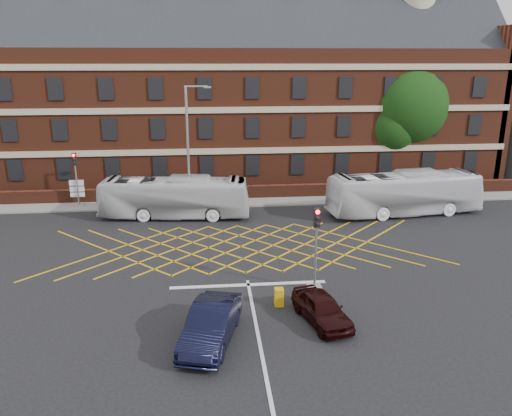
{
  "coord_description": "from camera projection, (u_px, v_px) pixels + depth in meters",
  "views": [
    {
      "loc": [
        -1.89,
        -26.78,
        11.08
      ],
      "look_at": [
        0.89,
        1.5,
        2.61
      ],
      "focal_mm": 35.0,
      "sensor_mm": 36.0,
      "label": 1
    }
  ],
  "objects": [
    {
      "name": "traffic_light_far",
      "position": [
        77.0,
        185.0,
        38.58
      ],
      "size": [
        0.7,
        0.7,
        4.27
      ],
      "color": "slate",
      "rests_on": "ground"
    },
    {
      "name": "victorian_building",
      "position": [
        228.0,
        95.0,
        47.65
      ],
      "size": [
        51.0,
        12.17,
        20.4
      ],
      "color": "#602918",
      "rests_on": "ground"
    },
    {
      "name": "traffic_light_near",
      "position": [
        315.0,
        257.0,
        24.51
      ],
      "size": [
        0.7,
        0.7,
        4.27
      ],
      "color": "slate",
      "rests_on": "ground"
    },
    {
      "name": "street_lamp",
      "position": [
        190.0,
        173.0,
        35.9
      ],
      "size": [
        2.25,
        1.0,
        9.37
      ],
      "color": "slate",
      "rests_on": "ground"
    },
    {
      "name": "stop_line",
      "position": [
        248.0,
        285.0,
        25.55
      ],
      "size": [
        8.0,
        0.3,
        0.02
      ],
      "primitive_type": "cube",
      "color": "silver",
      "rests_on": "ground"
    },
    {
      "name": "box_junction_hatching",
      "position": [
        241.0,
        246.0,
        30.79
      ],
      "size": [
        8.22,
        8.22,
        0.02
      ],
      "primitive_type": "cube",
      "rotation": [
        0.0,
        0.0,
        0.79
      ],
      "color": "#CC990C",
      "rests_on": "ground"
    },
    {
      "name": "utility_cabinet",
      "position": [
        279.0,
        297.0,
        23.29
      ],
      "size": [
        0.41,
        0.42,
        0.86
      ],
      "primitive_type": "cube",
      "color": "#DBA10C",
      "rests_on": "ground"
    },
    {
      "name": "centre_line",
      "position": [
        262.0,
        357.0,
        19.35
      ],
      "size": [
        0.15,
        14.0,
        0.02
      ],
      "primitive_type": "cube",
      "color": "silver",
      "rests_on": "ground"
    },
    {
      "name": "direction_signs",
      "position": [
        77.0,
        189.0,
        38.87
      ],
      "size": [
        1.1,
        0.16,
        2.2
      ],
      "color": "gray",
      "rests_on": "ground"
    },
    {
      "name": "bus_left",
      "position": [
        175.0,
        197.0,
        36.13
      ],
      "size": [
        10.99,
        3.61,
        3.0
      ],
      "primitive_type": "imported",
      "rotation": [
        0.0,
        0.0,
        1.47
      ],
      "color": "silver",
      "rests_on": "ground"
    },
    {
      "name": "car_maroon",
      "position": [
        322.0,
        308.0,
        21.79
      ],
      "size": [
        2.44,
        4.05,
        1.29
      ],
      "primitive_type": "imported",
      "rotation": [
        0.0,
        0.0,
        0.26
      ],
      "color": "black",
      "rests_on": "ground"
    },
    {
      "name": "bus_right",
      "position": [
        404.0,
        193.0,
        36.84
      ],
      "size": [
        11.75,
        3.99,
        3.21
      ],
      "primitive_type": "imported",
      "rotation": [
        0.0,
        0.0,
        1.69
      ],
      "color": "silver",
      "rests_on": "ground"
    },
    {
      "name": "ground",
      "position": [
        243.0,
        259.0,
        28.89
      ],
      "size": [
        120.0,
        120.0,
        0.0
      ],
      "primitive_type": "plane",
      "color": "black",
      "rests_on": "ground"
    },
    {
      "name": "boundary_wall",
      "position": [
        232.0,
        193.0,
        41.13
      ],
      "size": [
        56.0,
        0.5,
        1.1
      ],
      "primitive_type": "cube",
      "color": "#522216",
      "rests_on": "ground"
    },
    {
      "name": "car_navy",
      "position": [
        211.0,
        324.0,
        20.21
      ],
      "size": [
        2.83,
        5.02,
        1.57
      ],
      "primitive_type": "imported",
      "rotation": [
        0.0,
        0.0,
        -0.26
      ],
      "color": "black",
      "rests_on": "ground"
    },
    {
      "name": "deciduous_tree",
      "position": [
        404.0,
        111.0,
        46.1
      ],
      "size": [
        8.09,
        7.99,
        11.05
      ],
      "color": "black",
      "rests_on": "ground"
    },
    {
      "name": "far_pavement",
      "position": [
        232.0,
        202.0,
        40.31
      ],
      "size": [
        60.0,
        3.0,
        0.12
      ],
      "primitive_type": "cube",
      "color": "slate",
      "rests_on": "ground"
    }
  ]
}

